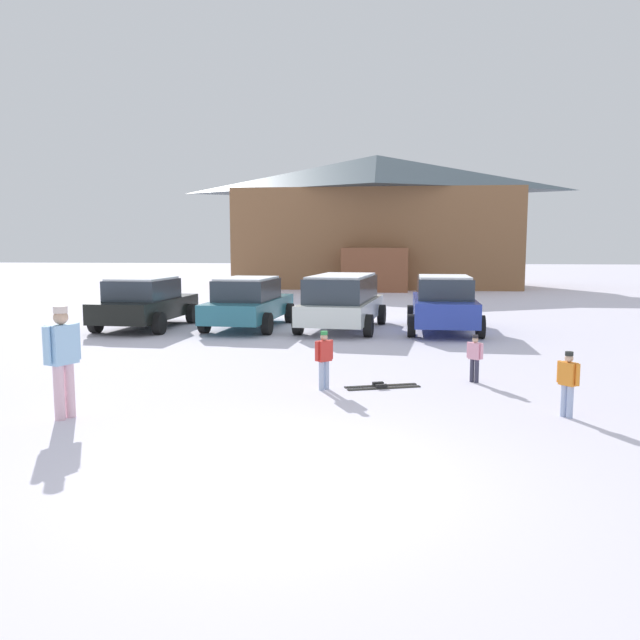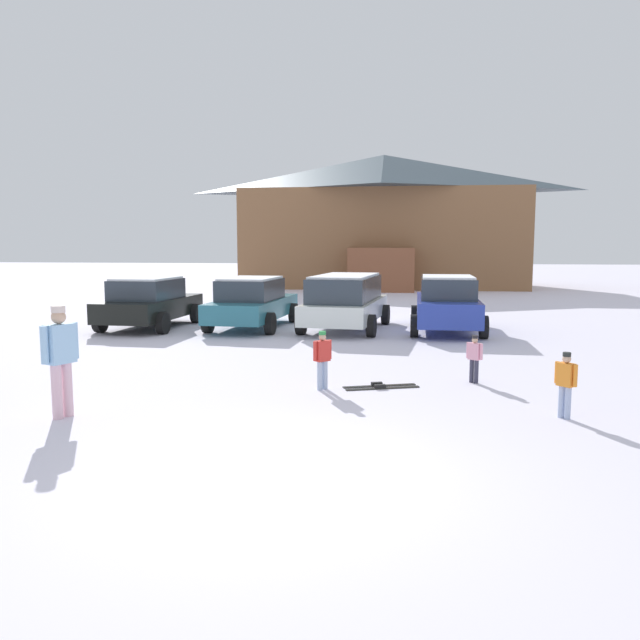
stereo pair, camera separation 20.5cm
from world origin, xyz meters
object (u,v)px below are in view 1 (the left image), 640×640
(parked_black_sedan, at_px, (145,302))
(skier_child_in_red_jacket, at_px, (324,357))
(parked_white_suv, at_px, (342,300))
(skier_child_in_orange_jacket, at_px, (568,380))
(ski_lodge, at_px, (376,220))
(parked_blue_hatchback, at_px, (443,303))
(skier_child_in_pink_snowsuit, at_px, (475,356))
(parked_teal_hatchback, at_px, (249,302))
(pair_of_skis, at_px, (382,386))
(skier_adult_in_blue_parka, at_px, (63,356))

(parked_black_sedan, relative_size, skier_child_in_red_jacket, 4.11)
(parked_white_suv, relative_size, skier_child_in_orange_jacket, 4.93)
(ski_lodge, height_order, skier_child_in_orange_jacket, ski_lodge)
(parked_blue_hatchback, distance_m, skier_child_in_pink_snowsuit, 6.97)
(parked_teal_hatchback, bearing_deg, pair_of_skis, -61.89)
(skier_adult_in_blue_parka, bearing_deg, skier_child_in_red_jacket, 31.82)
(skier_child_in_orange_jacket, height_order, pair_of_skis, skier_child_in_orange_jacket)
(parked_white_suv, distance_m, skier_child_in_orange_jacket, 10.19)
(ski_lodge, distance_m, parked_blue_hatchback, 21.00)
(parked_blue_hatchback, bearing_deg, parked_black_sedan, -178.61)
(skier_child_in_orange_jacket, xyz_separation_m, pair_of_skis, (-2.75, 1.67, -0.54))
(skier_adult_in_blue_parka, bearing_deg, parked_white_suv, 71.67)
(parked_black_sedan, distance_m, skier_adult_in_blue_parka, 10.22)
(parked_black_sedan, relative_size, skier_child_in_pink_snowsuit, 4.82)
(parked_black_sedan, bearing_deg, parked_white_suv, 3.30)
(skier_child_in_red_jacket, bearing_deg, pair_of_skis, 15.22)
(skier_child_in_orange_jacket, bearing_deg, skier_child_in_red_jacket, 159.66)
(parked_teal_hatchback, bearing_deg, parked_black_sedan, -172.66)
(parked_white_suv, relative_size, skier_child_in_red_jacket, 4.66)
(parked_blue_hatchback, bearing_deg, ski_lodge, 96.51)
(ski_lodge, height_order, parked_teal_hatchback, ski_lodge)
(parked_teal_hatchback, relative_size, skier_child_in_pink_snowsuit, 5.33)
(parked_white_suv, relative_size, skier_adult_in_blue_parka, 2.92)
(skier_child_in_orange_jacket, height_order, skier_adult_in_blue_parka, skier_adult_in_blue_parka)
(parked_black_sedan, height_order, skier_child_in_pink_snowsuit, parked_black_sedan)
(skier_child_in_pink_snowsuit, relative_size, pair_of_skis, 0.65)
(ski_lodge, height_order, parked_blue_hatchback, ski_lodge)
(skier_child_in_red_jacket, height_order, pair_of_skis, skier_child_in_red_jacket)
(ski_lodge, relative_size, skier_adult_in_blue_parka, 10.33)
(pair_of_skis, bearing_deg, skier_adult_in_blue_parka, -151.44)
(parked_white_suv, relative_size, parked_blue_hatchback, 1.11)
(parked_teal_hatchback, height_order, skier_child_in_orange_jacket, parked_teal_hatchback)
(ski_lodge, bearing_deg, parked_white_suv, -91.82)
(parked_blue_hatchback, xyz_separation_m, skier_child_in_red_jacket, (-2.77, -7.84, -0.25))
(parked_black_sedan, height_order, skier_child_in_orange_jacket, parked_black_sedan)
(skier_adult_in_blue_parka, bearing_deg, skier_child_in_pink_snowsuit, 26.23)
(skier_child_in_red_jacket, distance_m, skier_adult_in_blue_parka, 4.27)
(ski_lodge, xyz_separation_m, skier_adult_in_blue_parka, (-4.04, -30.71, -3.13))
(parked_teal_hatchback, distance_m, parked_white_suv, 2.90)
(parked_blue_hatchback, distance_m, skier_adult_in_blue_parka, 11.94)
(ski_lodge, xyz_separation_m, parked_blue_hatchback, (2.35, -20.62, -3.23))
(parked_blue_hatchback, xyz_separation_m, skier_child_in_orange_jacket, (1.00, -9.24, -0.28))
(skier_child_in_pink_snowsuit, distance_m, skier_child_in_orange_jacket, 2.50)
(parked_teal_hatchback, bearing_deg, skier_child_in_pink_snowsuit, -50.65)
(parked_black_sedan, distance_m, skier_child_in_orange_jacket, 13.51)
(parked_black_sedan, distance_m, parked_blue_hatchback, 9.06)
(parked_black_sedan, relative_size, parked_teal_hatchback, 0.91)
(parked_white_suv, xyz_separation_m, skier_adult_in_blue_parka, (-3.38, -10.22, 0.04))
(parked_white_suv, bearing_deg, skier_child_in_red_jacket, -88.31)
(skier_child_in_orange_jacket, bearing_deg, pair_of_skis, 148.71)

